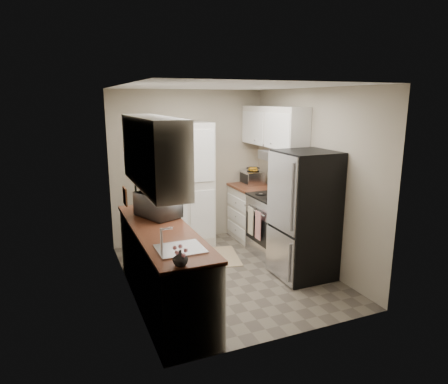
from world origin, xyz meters
The scene contains 16 objects.
ground centered at (0.00, 0.00, 0.00)m, with size 3.20×3.20×0.00m, color #665B4C.
room_shell centered at (-0.02, -0.01, 1.63)m, with size 2.64×3.24×2.52m.
pantry_cabinet centered at (-0.20, 1.32, 1.00)m, with size 0.90×0.55×2.00m, color silver.
base_cabinet_left centered at (-0.99, -0.43, 0.44)m, with size 0.60×2.30×0.88m, color silver.
countertop_left centered at (-0.99, -0.43, 0.90)m, with size 0.63×2.33×0.04m, color brown.
base_cabinet_right centered at (0.99, 1.19, 0.44)m, with size 0.60×0.80×0.88m, color silver.
countertop_right centered at (0.99, 1.19, 0.90)m, with size 0.63×0.83×0.04m, color brown.
electric_range centered at (0.97, 0.39, 0.48)m, with size 0.71×0.78×1.13m.
refrigerator centered at (0.94, -0.41, 0.85)m, with size 0.70×0.72×1.70m, color #B7B7BC.
microwave centered at (-0.91, 0.04, 1.07)m, with size 0.55×0.37×0.30m, color silver.
wine_bottle centered at (-1.12, 0.39, 1.08)m, with size 0.08×0.08×0.32m, color black.
flower_vase centered at (-1.10, -1.52, 0.99)m, with size 0.14×0.14×0.14m, color silver.
cutting_board centered at (-0.91, 0.48, 1.08)m, with size 0.02×0.26×0.32m, color #41802C.
toaster_oven centered at (1.04, 1.34, 1.03)m, with size 0.31×0.39×0.22m, color silver.
fruit_basket centered at (1.05, 1.32, 1.19)m, with size 0.23×0.23×0.10m, color orange, non-canonical shape.
kitchen_mat centered at (0.16, 0.60, 0.01)m, with size 0.51×0.82×0.01m, color tan.
Camera 1 is at (-2.01, -4.67, 2.34)m, focal length 32.00 mm.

